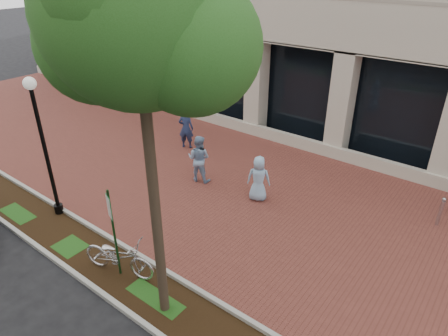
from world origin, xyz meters
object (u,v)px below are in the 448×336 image
Objects in this scene: locked_bicycle at (119,256)px; bollard at (441,211)px; lamppost at (43,142)px; pedestrian_mid at (199,159)px; street_tree at (141,26)px; pedestrian_left at (186,128)px; pedestrian_right at (259,179)px; parking_sign at (112,223)px.

locked_bicycle is 2.07× the size of bollard.
lamppost is 2.53× the size of pedestrian_mid.
bollard is (9.79, 6.68, -1.99)m from lamppost.
street_tree is 3.99× the size of locked_bicycle.
locked_bicycle is 7.79m from pedestrian_left.
street_tree is at bearing -119.79° from bollard.
pedestrian_left is at bearing 129.28° from street_tree.
pedestrian_mid is 1.10× the size of pedestrian_right.
street_tree is 10.46m from pedestrian_left.
pedestrian_left reaches higher than pedestrian_mid.
parking_sign is 1.45× the size of pedestrian_left.
bollard is (7.60, 2.31, -0.37)m from pedestrian_mid.
bollard is (6.03, 7.32, -1.11)m from parking_sign.
bollard is at bearing -178.28° from pedestrian_mid.
parking_sign is at bearing 92.19° from pedestrian_mid.
locked_bicycle is 5.24m from pedestrian_right.
lamppost is 12.02m from bollard.
street_tree is at bearing -110.51° from locked_bicycle.
street_tree is at bearing 104.15° from pedestrian_left.
street_tree is 7.71m from pedestrian_right.
pedestrian_right is at bearing 135.95° from pedestrian_left.
pedestrian_mid reaches higher than locked_bicycle.
parking_sign is 5.04m from street_tree.
parking_sign is at bearing 94.34° from pedestrian_left.
locked_bicycle is at bearing -8.90° from lamppost.
pedestrian_left is (-0.10, 6.19, -1.62)m from lamppost.
pedestrian_mid is at bearing 63.32° from lamppost.
street_tree is at bearing -7.42° from lamppost.
pedestrian_left is (-3.86, 6.83, -0.73)m from parking_sign.
pedestrian_left is (-3.83, 6.77, 0.34)m from locked_bicycle.
lamppost is at bearing -145.71° from bollard.
locked_bicycle is at bearing 92.12° from pedestrian_mid.
locked_bicycle is (-1.82, 0.14, -5.78)m from street_tree.
bollard is (9.89, 0.49, -0.37)m from pedestrian_left.
lamppost is 4.48× the size of bollard.
pedestrian_mid is (-3.36, 5.09, -5.44)m from street_tree.
pedestrian_mid is (-1.54, 4.95, 0.34)m from locked_bicycle.
pedestrian_right is at bearing 100.11° from street_tree.
street_tree is at bearing 19.58° from parking_sign.
bollard is at bearing 72.74° from parking_sign.
pedestrian_mid is at bearing 1.16° from locked_bicycle.
parking_sign is 1.25× the size of locked_bicycle.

